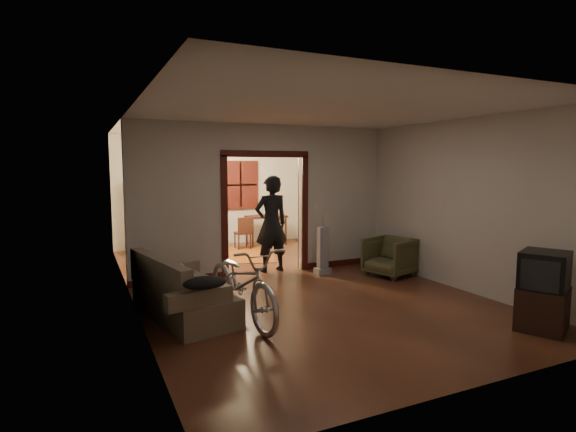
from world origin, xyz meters
TOP-DOWN VIEW (x-y plane):
  - floor at (0.00, 0.00)m, footprint 5.00×8.50m
  - ceiling at (0.00, 0.00)m, footprint 5.00×8.50m
  - wall_back at (0.00, 4.25)m, footprint 5.00×0.02m
  - wall_left at (-2.50, 0.00)m, footprint 0.02×8.50m
  - wall_right at (2.50, 0.00)m, footprint 0.02×8.50m
  - partition_wall at (0.00, 0.75)m, footprint 5.00×0.14m
  - door_casing at (0.00, 0.75)m, footprint 1.74×0.20m
  - far_window at (0.70, 4.21)m, footprint 0.98×0.06m
  - chandelier at (0.00, 2.50)m, footprint 0.24×0.24m
  - light_switch at (1.05, 0.68)m, footprint 0.08×0.01m
  - sofa at (-1.93, -1.15)m, footprint 1.17×1.95m
  - rolled_paper at (-1.83, -0.85)m, footprint 0.11×0.85m
  - jacket at (-1.88, -2.06)m, footprint 0.51×0.38m
  - bicycle at (-1.28, -1.64)m, footprint 0.88×2.01m
  - armchair at (2.02, -0.44)m, footprint 0.98×0.97m
  - tv_stand at (2.00, -3.50)m, footprint 0.76×0.74m
  - crt_tv at (2.00, -3.50)m, footprint 0.74×0.71m
  - vacuum at (0.97, 0.22)m, footprint 0.33×0.30m
  - person at (0.16, 0.82)m, footprint 0.71×0.49m
  - oriental_rug at (0.10, 2.64)m, footprint 2.01×2.33m
  - locker at (-1.34, 4.05)m, footprint 0.90×0.52m
  - globe at (-1.34, 4.05)m, footprint 0.28×0.28m
  - desk at (1.21, 3.67)m, footprint 1.14×0.83m
  - desk_chair at (0.45, 3.34)m, footprint 0.43×0.43m

SIDE VIEW (x-z plane):
  - floor at x=0.00m, z-range -0.01..0.01m
  - oriental_rug at x=0.10m, z-range 0.00..0.02m
  - tv_stand at x=2.00m, z-range 0.00..0.53m
  - armchair at x=2.02m, z-range 0.00..0.72m
  - desk at x=1.21m, z-range 0.00..0.75m
  - desk_chair at x=0.45m, z-range 0.00..0.80m
  - sofa at x=-1.93m, z-range 0.00..0.84m
  - vacuum at x=0.97m, z-range 0.00..0.90m
  - bicycle at x=-1.28m, z-range 0.00..1.02m
  - rolled_paper at x=-1.83m, z-range 0.48..0.58m
  - jacket at x=-1.88m, z-range 0.61..0.75m
  - crt_tv at x=2.00m, z-range 0.49..0.99m
  - locker at x=-1.34m, z-range 0.00..1.76m
  - person at x=0.16m, z-range 0.00..1.86m
  - door_casing at x=0.00m, z-range -0.06..2.26m
  - light_switch at x=1.05m, z-range 1.19..1.31m
  - wall_back at x=0.00m, z-range 0.00..2.80m
  - wall_left at x=-2.50m, z-range 0.00..2.80m
  - wall_right at x=2.50m, z-range 0.00..2.80m
  - partition_wall at x=0.00m, z-range 0.00..2.80m
  - far_window at x=0.70m, z-range 0.91..2.19m
  - globe at x=-1.34m, z-range 1.80..2.08m
  - chandelier at x=0.00m, z-range 2.23..2.47m
  - ceiling at x=0.00m, z-range 2.79..2.80m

